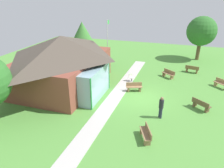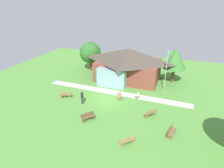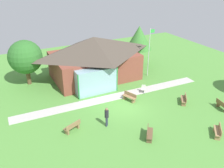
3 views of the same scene
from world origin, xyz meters
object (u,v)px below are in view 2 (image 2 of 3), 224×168
object	(u,v)px
bench_rear_near_path	(119,96)
bench_mid_left	(66,95)
visitor_strolling_lawn	(82,96)
tree_behind_pavilion_left	(90,53)
tree_behind_pavilion_right	(175,59)
bench_mid_right	(150,114)
bench_front_right	(128,141)
pavilion	(128,64)
flagpole	(166,69)
bench_lawn_far_right	(171,132)
patio_chair_lawn_spare	(137,96)
bench_front_center	(88,117)

from	to	relation	value
bench_rear_near_path	bench_mid_left	distance (m)	7.02
visitor_strolling_lawn	tree_behind_pavilion_left	bearing A→B (deg)	-114.30
tree_behind_pavilion_right	bench_rear_near_path	bearing A→B (deg)	-126.93
bench_mid_right	tree_behind_pavilion_left	xyz separation A→B (m)	(-12.74, 11.34, 2.79)
bench_front_right	visitor_strolling_lawn	size ratio (longest dim) A/B	0.81
tree_behind_pavilion_right	bench_mid_left	bearing A→B (deg)	-141.00
bench_mid_left	pavilion	bearing A→B (deg)	34.19
bench_rear_near_path	tree_behind_pavilion_left	xyz separation A→B (m)	(-8.23, 8.52, 2.79)
visitor_strolling_lawn	flagpole	bearing A→B (deg)	173.44
bench_front_right	tree_behind_pavilion_right	size ratio (longest dim) A/B	0.27
pavilion	tree_behind_pavilion_right	world-z (taller)	tree_behind_pavilion_right
bench_lawn_far_right	patio_chair_lawn_spare	xyz separation A→B (m)	(-4.72, 6.10, 0.01)
bench_mid_right	patio_chair_lawn_spare	xyz separation A→B (m)	(-2.31, 3.61, 0.01)
bench_lawn_far_right	visitor_strolling_lawn	size ratio (longest dim) A/B	0.90
flagpole	bench_mid_right	size ratio (longest dim) A/B	3.98
pavilion	bench_lawn_far_right	world-z (taller)	pavilion
bench_mid_left	tree_behind_pavilion_right	world-z (taller)	tree_behind_pavilion_right
pavilion	bench_mid_left	distance (m)	10.92
bench_rear_near_path	bench_front_center	bearing A→B (deg)	143.29
bench_rear_near_path	tree_behind_pavilion_right	world-z (taller)	tree_behind_pavilion_right
bench_rear_near_path	tree_behind_pavilion_right	bearing A→B (deg)	-57.95
bench_front_right	tree_behind_pavilion_right	distance (m)	16.53
bench_mid_left	visitor_strolling_lawn	size ratio (longest dim) A/B	0.89
pavilion	tree_behind_pavilion_right	bearing A→B (deg)	10.31
patio_chair_lawn_spare	tree_behind_pavilion_right	size ratio (longest dim) A/B	0.16
bench_mid_right	tree_behind_pavilion_left	size ratio (longest dim) A/B	0.29
patio_chair_lawn_spare	bench_front_right	bearing A→B (deg)	129.14
bench_lawn_far_right	bench_mid_right	bearing A→B (deg)	-124.08
bench_lawn_far_right	bench_front_center	size ratio (longest dim) A/B	1.07
flagpole	patio_chair_lawn_spare	bearing A→B (deg)	-129.41
tree_behind_pavilion_left	bench_rear_near_path	bearing A→B (deg)	-45.97
bench_front_right	bench_front_center	distance (m)	5.47
bench_mid_right	bench_front_center	size ratio (longest dim) A/B	1.01
pavilion	visitor_strolling_lawn	world-z (taller)	pavilion
pavilion	tree_behind_pavilion_left	world-z (taller)	tree_behind_pavilion_left
flagpole	bench_rear_near_path	bearing A→B (deg)	-139.52
bench_front_right	bench_rear_near_path	xyz separation A→B (m)	(-3.39, 7.96, 0.00)
bench_rear_near_path	bench_mid_left	bearing A→B (deg)	87.65
visitor_strolling_lawn	bench_lawn_far_right	bearing A→B (deg)	121.73
bench_front_right	patio_chair_lawn_spare	size ratio (longest dim) A/B	1.64
bench_front_center	bench_rear_near_path	bearing A→B (deg)	-157.83
bench_front_center	patio_chair_lawn_spare	distance (m)	7.59
tree_behind_pavilion_left	tree_behind_pavilion_right	bearing A→B (deg)	-2.01
tree_behind_pavilion_right	pavilion	bearing A→B (deg)	-169.69
flagpole	bench_front_center	size ratio (longest dim) A/B	4.00
bench_rear_near_path	bench_lawn_far_right	xyz separation A→B (m)	(6.91, -5.32, 0.00)
flagpole	bench_rear_near_path	world-z (taller)	flagpole
patio_chair_lawn_spare	visitor_strolling_lawn	distance (m)	7.08
pavilion	tree_behind_pavilion_right	xyz separation A→B (m)	(6.89, 1.25, 1.18)
tree_behind_pavilion_left	flagpole	bearing A→B (deg)	-16.98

